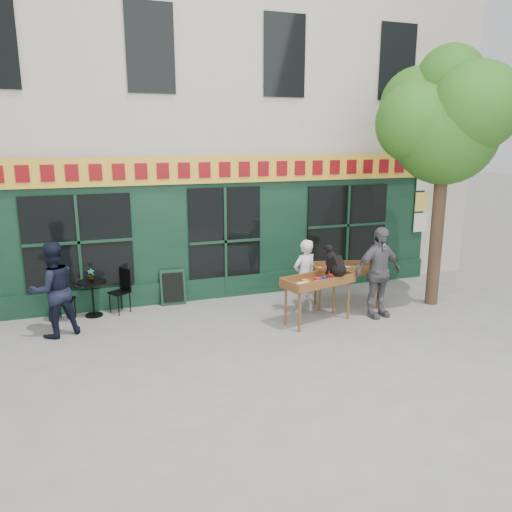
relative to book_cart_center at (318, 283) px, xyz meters
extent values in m
plane|color=slate|center=(-1.31, -0.09, -0.82)|extent=(80.00, 80.00, 0.00)
cube|color=beige|center=(-1.31, 5.91, 4.18)|extent=(14.00, 7.00, 10.00)
cube|color=black|center=(-1.31, 2.33, 0.78)|extent=(11.00, 0.16, 3.20)
cube|color=gold|center=(-1.31, 2.21, 2.18)|extent=(11.00, 0.06, 0.60)
cube|color=maroon|center=(-1.31, 2.17, 2.18)|extent=(9.60, 0.03, 0.34)
cube|color=black|center=(-1.31, 2.23, -0.57)|extent=(11.00, 0.10, 0.50)
cube|color=black|center=(-1.31, 2.23, 0.53)|extent=(1.70, 0.05, 2.50)
cube|color=black|center=(-4.51, 2.23, 0.73)|extent=(2.20, 0.05, 2.00)
cube|color=black|center=(1.89, 2.23, 0.73)|extent=(2.20, 0.05, 2.00)
cube|color=silver|center=(4.09, 2.21, 0.68)|extent=(0.42, 0.02, 0.50)
cube|color=#E5D14C|center=(4.09, 2.21, 1.23)|extent=(0.42, 0.02, 0.50)
cube|color=silver|center=(4.09, 2.21, 1.78)|extent=(0.42, 0.02, 0.50)
cylinder|color=#382619|center=(2.99, 0.21, 0.98)|extent=(0.28, 0.28, 3.60)
sphere|color=#196116|center=(2.99, 0.21, 2.98)|extent=(2.20, 2.20, 2.20)
sphere|color=#196116|center=(3.69, 0.51, 3.28)|extent=(1.80, 1.80, 1.80)
sphere|color=#196116|center=(2.39, 0.41, 3.18)|extent=(1.70, 1.70, 1.70)
sphere|color=#196116|center=(3.19, -0.39, 3.48)|extent=(1.80, 1.80, 1.80)
sphere|color=#196116|center=(2.69, 0.81, 3.58)|extent=(1.60, 1.60, 1.60)
sphere|color=#196116|center=(3.09, 0.31, 4.08)|extent=(1.40, 1.40, 1.40)
cylinder|color=brown|center=(-0.57, -0.38, -0.42)|extent=(0.05, 0.05, 0.80)
cylinder|color=brown|center=(0.68, -0.05, -0.42)|extent=(0.05, 0.05, 0.80)
cylinder|color=brown|center=(-0.68, 0.05, -0.42)|extent=(0.05, 0.05, 0.80)
cylinder|color=brown|center=(0.57, 0.38, -0.42)|extent=(0.05, 0.05, 0.80)
cube|color=brown|center=(0.00, 0.00, 0.00)|extent=(1.60, 0.94, 0.05)
cube|color=brown|center=(0.07, -0.28, 0.08)|extent=(1.46, 0.42, 0.18)
cube|color=brown|center=(-0.07, 0.28, 0.08)|extent=(1.46, 0.42, 0.18)
cube|color=brown|center=(0.00, 0.00, 0.06)|extent=(1.36, 0.72, 0.06)
imported|color=silver|center=(0.00, 0.65, -0.02)|extent=(0.66, 0.52, 1.60)
cylinder|color=brown|center=(0.35, 0.59, -0.42)|extent=(0.05, 0.05, 0.80)
cylinder|color=brown|center=(1.62, 0.29, -0.42)|extent=(0.05, 0.05, 0.80)
cylinder|color=brown|center=(0.45, 1.01, -0.42)|extent=(0.05, 0.05, 0.80)
cylinder|color=brown|center=(1.72, 0.71, -0.42)|extent=(0.05, 0.05, 0.80)
cube|color=brown|center=(1.03, 0.65, 0.00)|extent=(1.59, 0.91, 0.05)
cube|color=brown|center=(0.97, 0.37, 0.08)|extent=(1.47, 0.39, 0.18)
cube|color=brown|center=(1.10, 0.93, 0.08)|extent=(1.47, 0.39, 0.18)
cube|color=brown|center=(1.03, 0.65, 0.06)|extent=(1.36, 0.69, 0.06)
imported|color=#535358|center=(1.33, -0.10, 0.14)|extent=(1.17, 0.60, 1.92)
cylinder|color=black|center=(-4.32, 1.89, -0.80)|extent=(0.36, 0.36, 0.03)
cylinder|color=black|center=(-4.32, 1.89, -0.44)|extent=(0.04, 0.04, 0.72)
cylinder|color=black|center=(-4.32, 1.89, -0.07)|extent=(0.60, 0.60, 0.03)
cube|color=black|center=(-4.87, 1.79, -0.37)|extent=(0.43, 0.43, 0.03)
cube|color=black|center=(-5.03, 1.83, -0.12)|extent=(0.11, 0.36, 0.50)
cylinder|color=black|center=(-4.76, 1.61, -0.60)|extent=(0.02, 0.02, 0.44)
cylinder|color=black|center=(-4.69, 1.90, -0.60)|extent=(0.02, 0.02, 0.44)
cylinder|color=black|center=(-5.05, 1.68, -0.60)|extent=(0.02, 0.02, 0.44)
cylinder|color=black|center=(-4.98, 1.97, -0.60)|extent=(0.02, 0.02, 0.44)
cube|color=black|center=(-3.77, 1.94, -0.37)|extent=(0.50, 0.50, 0.03)
cube|color=black|center=(-3.62, 2.03, -0.12)|extent=(0.22, 0.32, 0.50)
cylinder|color=black|center=(-3.97, 1.99, -0.60)|extent=(0.02, 0.02, 0.44)
cylinder|color=black|center=(-3.82, 1.74, -0.60)|extent=(0.02, 0.02, 0.44)
cylinder|color=black|center=(-3.72, 2.15, -0.60)|extent=(0.02, 0.02, 0.44)
cylinder|color=black|center=(-3.56, 1.89, -0.60)|extent=(0.02, 0.02, 0.44)
imported|color=gray|center=(-4.32, 1.89, 0.08)|extent=(0.14, 0.10, 0.27)
imported|color=black|center=(-5.02, 0.99, 0.09)|extent=(1.08, 0.97, 1.83)
cube|color=black|center=(-2.58, 2.11, -0.42)|extent=(0.57, 0.22, 0.79)
cube|color=black|center=(-2.58, 2.09, -0.42)|extent=(0.47, 0.20, 0.65)
camera|label=1|loc=(-4.40, -8.71, 2.86)|focal=35.00mm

